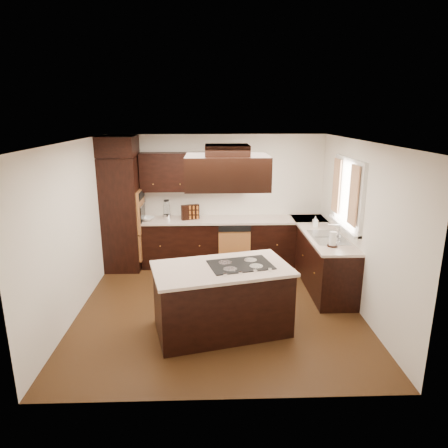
{
  "coord_description": "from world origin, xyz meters",
  "views": [
    {
      "loc": [
        -0.11,
        -5.61,
        2.88
      ],
      "look_at": [
        0.1,
        0.6,
        1.15
      ],
      "focal_mm": 32.0,
      "sensor_mm": 36.0,
      "label": 1
    }
  ],
  "objects": [
    {
      "name": "island",
      "position": [
        0.03,
        -0.7,
        0.44
      ],
      "size": [
        1.91,
        1.33,
        0.88
      ],
      "primitive_type": "cube",
      "rotation": [
        0.0,
        0.0,
        0.24
      ],
      "color": "black",
      "rests_on": "floor"
    },
    {
      "name": "soap_bottle",
      "position": [
        1.75,
        1.2,
        1.02
      ],
      "size": [
        0.1,
        0.1,
        0.19
      ],
      "primitive_type": "imported",
      "rotation": [
        0.0,
        0.0,
        -0.09
      ],
      "color": "white",
      "rests_on": "countertop_right"
    },
    {
      "name": "dishwasher_front",
      "position": [
        0.33,
        1.5,
        0.4
      ],
      "size": [
        0.6,
        0.05,
        0.72
      ],
      "primitive_type": "cube",
      "color": "#B06D37",
      "rests_on": "floor"
    },
    {
      "name": "wall_front",
      "position": [
        0.0,
        -2.11,
        1.25
      ],
      "size": [
        4.2,
        0.02,
        2.5
      ],
      "primitive_type": "cube",
      "color": "white",
      "rests_on": "ground"
    },
    {
      "name": "spice_rack",
      "position": [
        -0.51,
        1.78,
        1.06
      ],
      "size": [
        0.35,
        0.21,
        0.29
      ],
      "primitive_type": "cube",
      "rotation": [
        0.0,
        0.0,
        0.39
      ],
      "color": "black",
      "rests_on": "countertop_back"
    },
    {
      "name": "wall_right",
      "position": [
        2.11,
        0.0,
        1.25
      ],
      "size": [
        0.02,
        4.2,
        2.5
      ],
      "primitive_type": "cube",
      "color": "white",
      "rests_on": "ground"
    },
    {
      "name": "paper_towel",
      "position": [
        1.74,
        0.09,
        1.04
      ],
      "size": [
        0.14,
        0.14,
        0.23
      ],
      "primitive_type": "cylinder",
      "rotation": [
        0.0,
        0.0,
        -0.38
      ],
      "color": "white",
      "rests_on": "countertop_right"
    },
    {
      "name": "window_frame",
      "position": [
        2.07,
        0.55,
        1.65
      ],
      "size": [
        0.06,
        1.32,
        1.12
      ],
      "primitive_type": "cube",
      "color": "white",
      "rests_on": "wall_right"
    },
    {
      "name": "countertop_right",
      "position": [
        1.79,
        0.9,
        0.9
      ],
      "size": [
        0.63,
        2.4,
        0.04
      ],
      "primitive_type": "cube",
      "color": "beige",
      "rests_on": "base_cabinets_right"
    },
    {
      "name": "base_cabinets_back",
      "position": [
        0.03,
        1.8,
        0.44
      ],
      "size": [
        2.93,
        0.6,
        0.88
      ],
      "primitive_type": "cube",
      "color": "black",
      "rests_on": "floor"
    },
    {
      "name": "blender_pitcher",
      "position": [
        -0.95,
        1.79,
        1.15
      ],
      "size": [
        0.13,
        0.13,
        0.26
      ],
      "primitive_type": "cone",
      "color": "silver",
      "rests_on": "blender_base"
    },
    {
      "name": "base_cabinets_right",
      "position": [
        1.8,
        0.9,
        0.44
      ],
      "size": [
        0.6,
        2.4,
        0.88
      ],
      "primitive_type": "cube",
      "color": "black",
      "rests_on": "floor"
    },
    {
      "name": "sink_rim",
      "position": [
        1.8,
        0.55,
        0.92
      ],
      "size": [
        0.52,
        0.84,
        0.01
      ],
      "primitive_type": "cube",
      "color": "silver",
      "rests_on": "countertop_right"
    },
    {
      "name": "wall_back",
      "position": [
        0.0,
        2.11,
        1.25
      ],
      "size": [
        4.2,
        0.02,
        2.5
      ],
      "primitive_type": "cube",
      "color": "white",
      "rests_on": "ground"
    },
    {
      "name": "island_top",
      "position": [
        0.03,
        -0.7,
        0.9
      ],
      "size": [
        1.98,
        1.41,
        0.04
      ],
      "primitive_type": "cube",
      "rotation": [
        0.0,
        0.0,
        0.24
      ],
      "color": "beige",
      "rests_on": "island"
    },
    {
      "name": "oven_column",
      "position": [
        -1.78,
        1.71,
        1.06
      ],
      "size": [
        0.65,
        0.75,
        2.12
      ],
      "primitive_type": "cube",
      "color": "black",
      "rests_on": "floor"
    },
    {
      "name": "wall_oven_face",
      "position": [
        -1.43,
        1.71,
        1.12
      ],
      "size": [
        0.05,
        0.62,
        0.78
      ],
      "primitive_type": "cube",
      "color": "#B06D37",
      "rests_on": "oven_column"
    },
    {
      "name": "curtain_right",
      "position": [
        2.01,
        0.97,
        1.7
      ],
      "size": [
        0.02,
        0.34,
        0.9
      ],
      "primitive_type": "cube",
      "color": "beige",
      "rests_on": "wall_right"
    },
    {
      "name": "curtain_left",
      "position": [
        2.01,
        0.13,
        1.7
      ],
      "size": [
        0.02,
        0.34,
        0.9
      ],
      "primitive_type": "cube",
      "color": "beige",
      "rests_on": "wall_right"
    },
    {
      "name": "mixing_bowl",
      "position": [
        -1.32,
        1.72,
        0.95
      ],
      "size": [
        0.34,
        0.34,
        0.06
      ],
      "primitive_type": "imported",
      "rotation": [
        0.0,
        0.0,
        -0.37
      ],
      "color": "white",
      "rests_on": "countertop_back"
    },
    {
      "name": "hood_duct",
      "position": [
        0.1,
        -0.55,
        2.44
      ],
      "size": [
        0.55,
        0.5,
        0.13
      ],
      "primitive_type": "cube",
      "color": "black",
      "rests_on": "ceiling"
    },
    {
      "name": "range_hood",
      "position": [
        0.1,
        -0.55,
        2.16
      ],
      "size": [
        1.05,
        0.72,
        0.42
      ],
      "primitive_type": "cube",
      "color": "black",
      "rests_on": "ceiling"
    },
    {
      "name": "countertop_back",
      "position": [
        0.03,
        1.79,
        0.9
      ],
      "size": [
        2.93,
        0.63,
        0.04
      ],
      "primitive_type": "cube",
      "color": "beige",
      "rests_on": "base_cabinets_back"
    },
    {
      "name": "upper_cabinets",
      "position": [
        -0.43,
        1.93,
        1.81
      ],
      "size": [
        2.0,
        0.34,
        0.72
      ],
      "primitive_type": "cube",
      "color": "black",
      "rests_on": "wall_back"
    },
    {
      "name": "floor",
      "position": [
        0.0,
        0.0,
        -0.01
      ],
      "size": [
        4.2,
        4.2,
        0.02
      ],
      "primitive_type": "cube",
      "color": "#513117",
      "rests_on": "ground"
    },
    {
      "name": "blender_base",
      "position": [
        -0.95,
        1.79,
        0.97
      ],
      "size": [
        0.15,
        0.15,
        0.1
      ],
      "primitive_type": "cylinder",
      "color": "silver",
      "rests_on": "countertop_back"
    },
    {
      "name": "window_pane",
      "position": [
        2.1,
        0.55,
        1.65
      ],
      "size": [
        0.0,
        1.2,
        1.0
      ],
      "primitive_type": "cube",
      "color": "white",
      "rests_on": "wall_right"
    },
    {
      "name": "ceiling",
      "position": [
        0.0,
        0.0,
        2.51
      ],
      "size": [
        4.2,
        4.2,
        0.02
      ],
      "primitive_type": "cube",
      "color": "white",
      "rests_on": "ground"
    },
    {
      "name": "wall_left",
      "position": [
        -2.11,
        0.0,
        1.25
      ],
      "size": [
        0.02,
        4.2,
        2.5
      ],
      "primitive_type": "cube",
      "color": "white",
      "rests_on": "ground"
    },
    {
      "name": "cooktop",
      "position": [
        0.28,
        -0.63,
        0.93
      ],
      "size": [
        0.92,
        0.73,
        0.01
      ],
      "primitive_type": "cube",
      "rotation": [
        0.0,
        0.0,
        0.24
      ],
      "color": "black",
      "rests_on": "island_top"
    }
  ]
}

